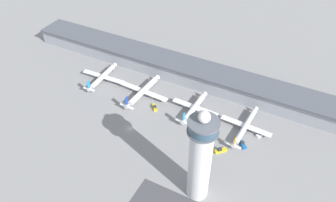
% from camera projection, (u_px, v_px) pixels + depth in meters
% --- Properties ---
extents(ground_plane, '(1000.00, 1000.00, 0.00)m').
position_uv_depth(ground_plane, '(130.00, 129.00, 223.62)').
color(ground_plane, gray).
extents(terminal_building, '(264.66, 25.00, 13.87)m').
position_uv_depth(terminal_building, '(176.00, 68.00, 265.94)').
color(terminal_building, '#9399A3').
rests_on(terminal_building, ground).
extents(control_tower, '(15.46, 15.46, 61.68)m').
position_uv_depth(control_tower, '(200.00, 158.00, 166.41)').
color(control_tower, silver).
rests_on(control_tower, ground).
extents(airplane_gate_alpha, '(37.66, 37.88, 12.05)m').
position_uv_depth(airplane_gate_alpha, '(103.00, 77.00, 261.20)').
color(airplane_gate_alpha, silver).
rests_on(airplane_gate_alpha, ground).
extents(airplane_gate_bravo, '(41.08, 42.67, 13.08)m').
position_uv_depth(airplane_gate_bravo, '(143.00, 91.00, 247.42)').
color(airplane_gate_bravo, white).
rests_on(airplane_gate_bravo, ground).
extents(airplane_gate_charlie, '(34.99, 36.45, 12.52)m').
position_uv_depth(airplane_gate_charlie, '(195.00, 107.00, 233.44)').
color(airplane_gate_charlie, white).
rests_on(airplane_gate_charlie, ground).
extents(airplane_gate_delta, '(35.88, 42.78, 10.95)m').
position_uv_depth(airplane_gate_delta, '(246.00, 126.00, 220.26)').
color(airplane_gate_delta, silver).
rests_on(airplane_gate_delta, ground).
extents(service_truck_catering, '(5.73, 7.62, 2.69)m').
position_uv_depth(service_truck_catering, '(261.00, 134.00, 218.42)').
color(service_truck_catering, black).
rests_on(service_truck_catering, ground).
extents(service_truck_fuel, '(6.66, 6.79, 2.80)m').
position_uv_depth(service_truck_fuel, '(243.00, 144.00, 211.61)').
color(service_truck_fuel, black).
rests_on(service_truck_fuel, ground).
extents(service_truck_baggage, '(7.38, 7.32, 3.05)m').
position_uv_depth(service_truck_baggage, '(221.00, 150.00, 207.68)').
color(service_truck_baggage, black).
rests_on(service_truck_baggage, ground).
extents(service_truck_water, '(6.80, 7.17, 2.57)m').
position_uv_depth(service_truck_water, '(155.00, 107.00, 238.87)').
color(service_truck_water, black).
rests_on(service_truck_water, ground).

